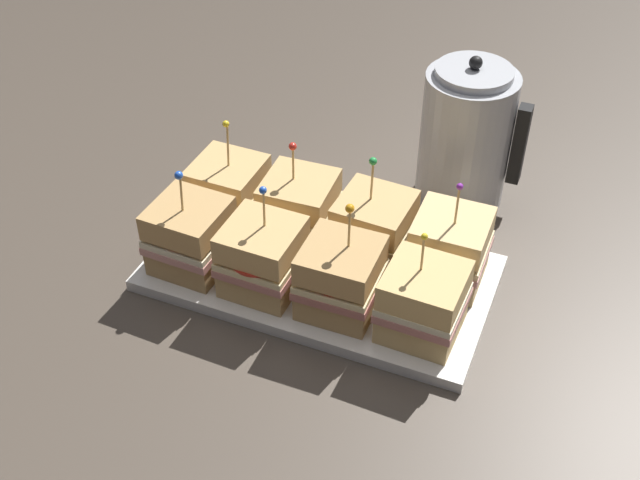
{
  "coord_description": "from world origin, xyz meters",
  "views": [
    {
      "loc": [
        0.33,
        -0.79,
        0.8
      ],
      "look_at": [
        0.0,
        0.0,
        0.07
      ],
      "focal_mm": 45.0,
      "sensor_mm": 36.0,
      "label": 1
    }
  ],
  "objects": [
    {
      "name": "ground_plane",
      "position": [
        0.0,
        0.0,
        0.0
      ],
      "size": [
        6.0,
        6.0,
        0.0
      ],
      "primitive_type": "plane",
      "color": "#4C4238"
    },
    {
      "name": "serving_platter",
      "position": [
        0.0,
        0.0,
        0.01
      ],
      "size": [
        0.49,
        0.26,
        0.02
      ],
      "color": "white",
      "rests_on": "ground_plane"
    },
    {
      "name": "sandwich_front_far_left",
      "position": [
        -0.17,
        -0.06,
        0.07
      ],
      "size": [
        0.11,
        0.11,
        0.17
      ],
      "color": "tan",
      "rests_on": "serving_platter"
    },
    {
      "name": "sandwich_front_center_left",
      "position": [
        -0.06,
        -0.06,
        0.07
      ],
      "size": [
        0.11,
        0.11,
        0.17
      ],
      "color": "tan",
      "rests_on": "serving_platter"
    },
    {
      "name": "sandwich_front_center_right",
      "position": [
        0.05,
        -0.06,
        0.07
      ],
      "size": [
        0.11,
        0.11,
        0.17
      ],
      "color": "tan",
      "rests_on": "serving_platter"
    },
    {
      "name": "sandwich_front_far_right",
      "position": [
        0.17,
        -0.06,
        0.07
      ],
      "size": [
        0.11,
        0.11,
        0.16
      ],
      "color": "tan",
      "rests_on": "serving_platter"
    },
    {
      "name": "sandwich_back_far_left",
      "position": [
        -0.17,
        0.06,
        0.07
      ],
      "size": [
        0.11,
        0.11,
        0.17
      ],
      "color": "tan",
      "rests_on": "serving_platter"
    },
    {
      "name": "sandwich_back_center_left",
      "position": [
        -0.06,
        0.06,
        0.07
      ],
      "size": [
        0.11,
        0.11,
        0.16
      ],
      "color": "tan",
      "rests_on": "serving_platter"
    },
    {
      "name": "sandwich_back_center_right",
      "position": [
        0.06,
        0.05,
        0.07
      ],
      "size": [
        0.11,
        0.11,
        0.17
      ],
      "color": "tan",
      "rests_on": "serving_platter"
    },
    {
      "name": "sandwich_back_far_right",
      "position": [
        0.17,
        0.05,
        0.07
      ],
      "size": [
        0.11,
        0.11,
        0.17
      ],
      "color": "#DBB77A",
      "rests_on": "serving_platter"
    },
    {
      "name": "kettle_steel",
      "position": [
        0.13,
        0.27,
        0.11
      ],
      "size": [
        0.16,
        0.14,
        0.25
      ],
      "color": "#B7BABF",
      "rests_on": "ground_plane"
    }
  ]
}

